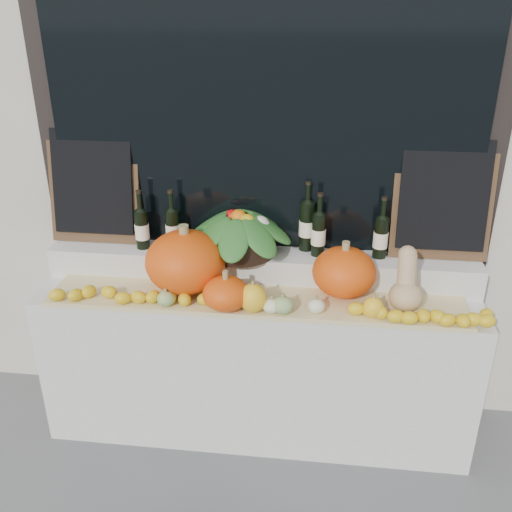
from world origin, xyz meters
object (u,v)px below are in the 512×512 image
pumpkin_right (344,272)px  produce_bowl (239,231)px  wine_bottle_tall (307,225)px  pumpkin_left (186,262)px  butternut_squash (406,286)px

pumpkin_right → produce_bowl: produce_bowl is taller
pumpkin_right → wine_bottle_tall: size_ratio=0.84×
wine_bottle_tall → produce_bowl: bearing=-167.5°
produce_bowl → wine_bottle_tall: 0.36m
pumpkin_left → produce_bowl: size_ratio=0.69×
produce_bowl → pumpkin_left: bearing=-140.9°
produce_bowl → wine_bottle_tall: bearing=12.5°
produce_bowl → butternut_squash: bearing=-16.8°
pumpkin_left → produce_bowl: 0.33m
pumpkin_right → pumpkin_left: bearing=-177.0°
pumpkin_left → butternut_squash: bearing=-3.0°
butternut_squash → produce_bowl: bearing=163.2°
pumpkin_right → produce_bowl: 0.59m
wine_bottle_tall → butternut_squash: bearing=-34.1°
pumpkin_left → butternut_squash: size_ratio=1.38×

